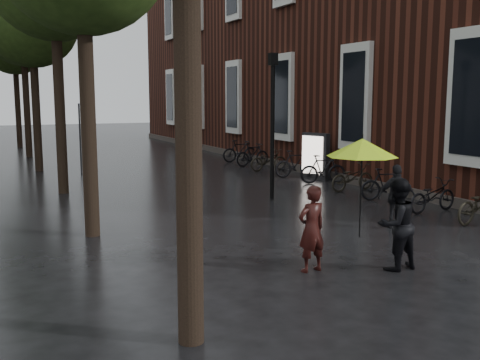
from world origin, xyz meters
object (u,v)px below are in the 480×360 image
pedestrian_walking (397,196)px  lamp_post (273,112)px  person_burgundy (312,229)px  ad_lightbox (315,156)px  person_black (396,224)px  parked_bicycles (321,170)px

pedestrian_walking → lamp_post: 4.90m
person_burgundy → lamp_post: bearing=-119.5°
person_burgundy → ad_lightbox: ad_lightbox is taller
person_burgundy → person_black: 1.50m
person_black → parked_bicycles: 9.99m
person_burgundy → ad_lightbox: bearing=-129.8°
person_burgundy → lamp_post: lamp_post is taller
person_black → parked_bicycles: person_black is taller
lamp_post → pedestrian_walking: bearing=-79.0°
person_burgundy → ad_lightbox: (6.07, 9.38, 0.10)m
person_burgundy → parked_bicycles: (5.73, 8.47, -0.28)m
ad_lightbox → lamp_post: lamp_post is taller
person_burgundy → pedestrian_walking: person_burgundy is taller
person_black → pedestrian_walking: person_black is taller
ad_lightbox → parked_bicycles: bearing=-128.9°
pedestrian_walking → ad_lightbox: size_ratio=0.87×
person_black → lamp_post: 7.28m
pedestrian_walking → lamp_post: size_ratio=0.35×
person_black → ad_lightbox: 10.95m
person_black → parked_bicycles: bearing=-120.4°
person_black → parked_bicycles: (4.32, 9.00, -0.33)m
person_black → pedestrian_walking: (2.14, 2.49, -0.07)m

